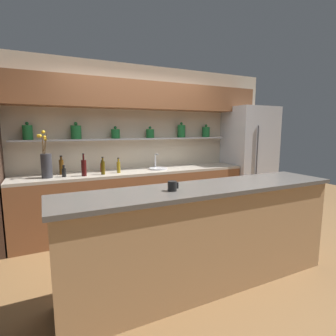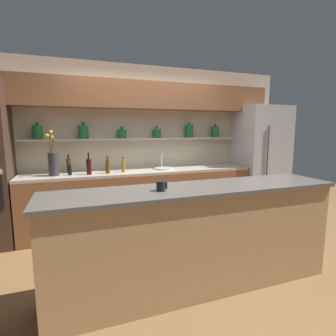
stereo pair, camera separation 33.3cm
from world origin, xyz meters
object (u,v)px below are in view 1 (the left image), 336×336
Objects in this scene: bottle_oil_5 at (119,167)px; bottle_oil_2 at (103,167)px; bottle_wine_0 at (84,167)px; coffee_mug at (172,186)px; bottle_sauce_1 at (64,172)px; bottle_sauce_4 at (102,167)px; sink_fixture at (158,168)px; bottle_spirit_3 at (62,167)px; refrigerator at (249,159)px; flower_vase at (46,164)px.

bottle_oil_2 is at bearing -170.20° from bottle_oil_5.
bottle_wine_0 is 3.12× the size of coffee_mug.
bottle_sauce_4 is at bearing 18.91° from bottle_sauce_1.
bottle_spirit_3 is (-1.45, 0.12, 0.09)m from sink_fixture.
bottle_oil_2 reaches higher than sink_fixture.
sink_fixture is 0.88m from bottle_sauce_4.
refrigerator is 6.24× the size of bottle_wine_0.
refrigerator reaches higher than bottle_wine_0.
bottle_wine_0 is at bearing -178.45° from refrigerator.
bottle_spirit_3 is at bearing 175.40° from sink_fixture.
bottle_sauce_1 is (0.21, -0.03, -0.12)m from flower_vase.
coffee_mug reaches higher than bottle_sauce_4.
bottle_sauce_1 is (-1.44, -0.09, 0.04)m from sink_fixture.
bottle_oil_2 is at bearing 98.49° from coffee_mug.
bottle_oil_5 reaches higher than bottle_sauce_1.
refrigerator is at bearing 0.74° from bottle_sauce_1.
coffee_mug is at bearing -67.98° from bottle_spirit_3.
bottle_spirit_3 reaches higher than bottle_sauce_1.
bottle_spirit_3 is (-3.34, 0.17, 0.05)m from refrigerator.
bottle_spirit_3 is at bearing 42.52° from flower_vase.
refrigerator is 2.56m from bottle_oil_5.
bottle_oil_2 is 0.23m from bottle_sauce_4.
bottle_spirit_3 reaches higher than sink_fixture.
bottle_wine_0 is (0.47, -0.07, -0.07)m from flower_vase.
bottle_wine_0 is 0.37m from bottle_spirit_3.
refrigerator is at bearing 0.25° from flower_vase.
bottle_spirit_3 is at bearing 137.58° from bottle_wine_0.
bottle_spirit_3 is at bearing 178.33° from bottle_sauce_4.
bottle_sauce_1 is (-3.32, -0.04, 0.00)m from refrigerator.
refrigerator reaches higher than bottle_spirit_3.
sink_fixture reaches higher than bottle_oil_5.
coffee_mug is (-2.55, -1.79, 0.08)m from refrigerator.
flower_vase is 2.78× the size of bottle_oil_5.
bottle_spirit_3 is 0.57m from bottle_sauce_4.
coffee_mug is (0.99, -1.77, -0.04)m from flower_vase.
bottle_sauce_1 is at bearing -86.32° from bottle_spirit_3.
bottle_spirit_3 reaches higher than bottle_oil_2.
sink_fixture is 1.66× the size of bottle_sauce_4.
refrigerator is 3.53m from flower_vase.
bottle_wine_0 is at bearing -42.42° from bottle_spirit_3.
flower_vase reaches higher than bottle_sauce_4.
bottle_sauce_1 is 1.63× the size of coffee_mug.
bottle_wine_0 is 1.74× the size of bottle_sauce_4.
coffee_mug is at bearing -60.89° from flower_vase.
bottle_oil_5 is (0.20, -0.19, 0.02)m from bottle_sauce_4.
bottle_oil_5 is (0.76, 0.01, 0.03)m from bottle_sauce_1.
flower_vase is 2.47× the size of bottle_oil_2.
bottle_sauce_4 is (-2.76, 0.15, 0.01)m from refrigerator.
bottle_wine_0 reaches higher than coffee_mug.
bottle_spirit_3 reaches higher than bottle_oil_5.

